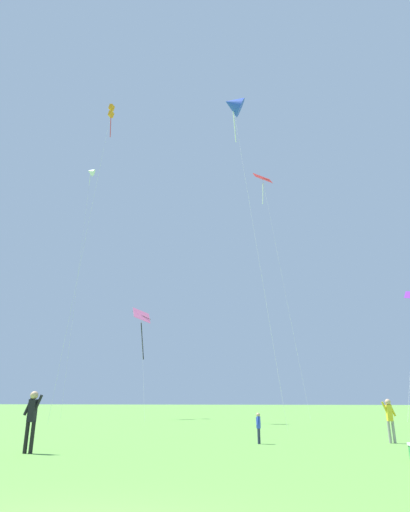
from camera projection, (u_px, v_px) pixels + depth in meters
kite_red_high at (263, 186)px, 48.40m from camera, size 4.40×8.17×26.27m
kite_orange_box at (111, 114)px, 43.87m from camera, size 0.50×5.90×30.34m
kite_pink_low at (142, 326)px, 40.61m from camera, size 3.34×5.87×10.01m
kite_white_distant at (91, 172)px, 51.75m from camera, size 3.42×6.78×28.18m
kite_blue_delta at (233, 105)px, 38.53m from camera, size 4.71×8.73×27.76m
person_child_small at (259, 425)px, 15.78m from camera, size 0.15×0.34×1.06m
person_far_back at (390, 416)px, 16.10m from camera, size 0.50×0.21×1.55m
person_foreground_watcher at (32, 415)px, 13.04m from camera, size 0.57×0.24×1.76m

